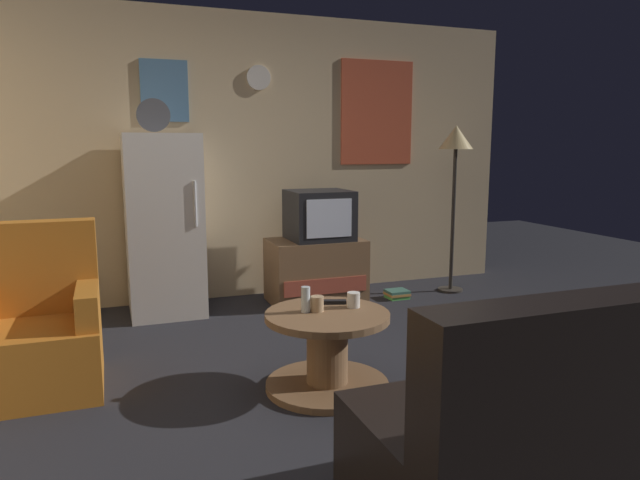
{
  "coord_description": "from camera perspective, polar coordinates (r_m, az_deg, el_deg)",
  "views": [
    {
      "loc": [
        -1.3,
        -2.84,
        1.41
      ],
      "look_at": [
        0.09,
        0.9,
        0.75
      ],
      "focal_mm": 32.38,
      "sensor_mm": 36.0,
      "label": 1
    }
  ],
  "objects": [
    {
      "name": "mug_ceramic_white",
      "position": [
        3.43,
        3.33,
        -5.92
      ],
      "size": [
        0.08,
        0.08,
        0.09
      ],
      "primitive_type": "cylinder",
      "color": "silver",
      "rests_on": "coffee_table"
    },
    {
      "name": "wall_with_art",
      "position": [
        5.45,
        -6.52,
        8.14
      ],
      "size": [
        5.2,
        0.12,
        2.58
      ],
      "color": "#D1B284",
      "rests_on": "ground_plane"
    },
    {
      "name": "mug_ceramic_tan",
      "position": [
        3.34,
        -0.29,
        -6.33
      ],
      "size": [
        0.08,
        0.08,
        0.09
      ],
      "primitive_type": "cylinder",
      "color": "tan",
      "rests_on": "coffee_table"
    },
    {
      "name": "armchair",
      "position": [
        3.76,
        -26.1,
        -8.14
      ],
      "size": [
        0.68,
        0.68,
        0.96
      ],
      "color": "#B2661E",
      "rests_on": "ground_plane"
    },
    {
      "name": "ground_plane",
      "position": [
        3.42,
        4.0,
        -14.94
      ],
      "size": [
        12.0,
        12.0,
        0.0
      ],
      "primitive_type": "plane",
      "color": "#232328"
    },
    {
      "name": "standing_lamp",
      "position": [
        5.63,
        13.25,
        8.62
      ],
      "size": [
        0.32,
        0.32,
        1.59
      ],
      "color": "#332D28",
      "rests_on": "ground_plane"
    },
    {
      "name": "book_stack",
      "position": [
        5.43,
        7.63,
        -5.31
      ],
      "size": [
        0.2,
        0.18,
        0.08
      ],
      "color": "#59CA56",
      "rests_on": "ground_plane"
    },
    {
      "name": "coffee_table",
      "position": [
        3.4,
        0.72,
        -10.89
      ],
      "size": [
        0.72,
        0.72,
        0.46
      ],
      "color": "brown",
      "rests_on": "ground_plane"
    },
    {
      "name": "crt_tv",
      "position": [
        5.15,
        -0.08,
        2.48
      ],
      "size": [
        0.54,
        0.51,
        0.44
      ],
      "color": "black",
      "rests_on": "tv_stand"
    },
    {
      "name": "tv_stand",
      "position": [
        5.23,
        -0.42,
        -3.04
      ],
      "size": [
        0.84,
        0.53,
        0.57
      ],
      "color": "brown",
      "rests_on": "ground_plane"
    },
    {
      "name": "remote_control",
      "position": [
        3.51,
        1.39,
        -6.14
      ],
      "size": [
        0.16,
        0.09,
        0.02
      ],
      "primitive_type": "cube",
      "rotation": [
        0.0,
        0.0,
        -0.33
      ],
      "color": "black",
      "rests_on": "coffee_table"
    },
    {
      "name": "fridge",
      "position": [
        4.95,
        -15.18,
        1.46
      ],
      "size": [
        0.6,
        0.62,
        1.77
      ],
      "color": "silver",
      "rests_on": "ground_plane"
    },
    {
      "name": "wine_glass",
      "position": [
        3.32,
        -1.42,
        -5.9
      ],
      "size": [
        0.05,
        0.05,
        0.15
      ],
      "primitive_type": "cylinder",
      "color": "silver",
      "rests_on": "coffee_table"
    },
    {
      "name": "couch",
      "position": [
        2.58,
        24.33,
        -16.61
      ],
      "size": [
        1.7,
        0.8,
        0.92
      ],
      "color": "black",
      "rests_on": "ground_plane"
    }
  ]
}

